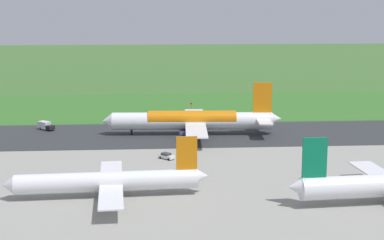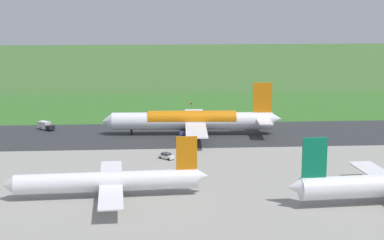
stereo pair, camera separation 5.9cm
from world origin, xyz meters
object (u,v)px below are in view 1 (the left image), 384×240
no_stopping_sign (191,106)px  airliner_parked_mid (108,181)px  airliner_main (193,120)px  service_truck_baggage (46,126)px  traffic_cone_orange (171,107)px  service_car_followme (167,156)px

no_stopping_sign → airliner_parked_mid: bearing=76.7°
airliner_main → service_truck_baggage: (45.57, -9.96, -2.95)m
airliner_main → traffic_cone_orange: airliner_main is taller
airliner_main → no_stopping_sign: bearing=-93.2°
airliner_main → service_car_followme: size_ratio=12.73×
service_car_followme → traffic_cone_orange: size_ratio=7.73×
airliner_parked_mid → service_truck_baggage: size_ratio=7.21×
airliner_parked_mid → service_truck_baggage: bearing=-70.9°
airliner_parked_mid → service_truck_baggage: airliner_parked_mid is taller
airliner_parked_mid → no_stopping_sign: 104.62m
airliner_parked_mid → service_car_followme: size_ratio=9.88×
airliner_main → airliner_parked_mid: bearing=69.7°
airliner_main → airliner_parked_mid: 62.71m
airliner_parked_mid → service_car_followme: airliner_parked_mid is taller
service_car_followme → no_stopping_sign: size_ratio=1.59×
service_truck_baggage → traffic_cone_orange: (-40.65, -37.49, -1.13)m
service_truck_baggage → service_car_followme: bearing=133.3°
airliner_main → service_truck_baggage: airliner_main is taller
airliner_parked_mid → service_car_followme: 32.63m
airliner_main → service_truck_baggage: 46.74m
service_truck_baggage → service_car_followme: service_truck_baggage is taller
service_car_followme → no_stopping_sign: 72.77m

